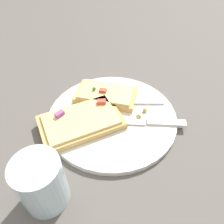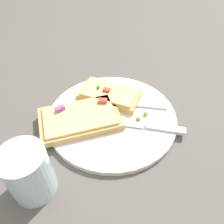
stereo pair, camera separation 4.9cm
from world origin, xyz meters
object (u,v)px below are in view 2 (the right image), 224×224
at_px(plate, 112,117).
at_px(knife, 141,125).
at_px(pizza_slice_main, 80,118).
at_px(fork, 119,103).
at_px(pizza_slice_corner, 110,94).
at_px(drinking_glass, 29,173).

bearing_deg(plate, knife, -121.85).
height_order(plate, pizza_slice_main, pizza_slice_main).
distance_m(fork, pizza_slice_corner, 0.03).
height_order(fork, pizza_slice_main, pizza_slice_main).
bearing_deg(pizza_slice_corner, pizza_slice_main, 72.40).
height_order(pizza_slice_main, pizza_slice_corner, same).
bearing_deg(knife, pizza_slice_corner, -42.02).
xyz_separation_m(fork, pizza_slice_main, (-0.05, 0.09, 0.01)).
relative_size(plate, fork, 1.43).
bearing_deg(pizza_slice_main, pizza_slice_corner, -145.58).
bearing_deg(pizza_slice_corner, knife, 147.57).
height_order(fork, drinking_glass, drinking_glass).
height_order(plate, knife, knife).
height_order(knife, pizza_slice_corner, pizza_slice_corner).
relative_size(plate, pizza_slice_main, 1.53).
relative_size(fork, pizza_slice_corner, 1.23).
xyz_separation_m(fork, drinking_glass, (-0.19, 0.17, 0.04)).
height_order(knife, pizza_slice_main, pizza_slice_main).
relative_size(knife, drinking_glass, 2.17).
bearing_deg(plate, fork, -27.59).
bearing_deg(fork, knife, 132.43).
distance_m(knife, pizza_slice_corner, 0.12).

